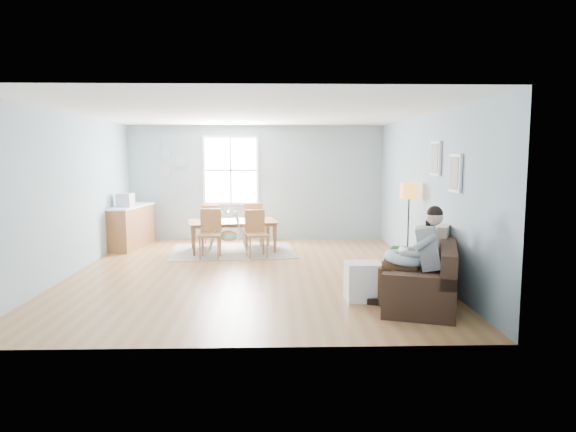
{
  "coord_description": "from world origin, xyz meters",
  "views": [
    {
      "loc": [
        0.42,
        -8.67,
        2.0
      ],
      "look_at": [
        0.65,
        -0.24,
        1.0
      ],
      "focal_mm": 32.0,
      "sensor_mm": 36.0,
      "label": 1
    }
  ],
  "objects_px": {
    "toddler": "(422,248)",
    "floor_lamp": "(409,198)",
    "father": "(416,253)",
    "chair_ne": "(253,221)",
    "chair_sw": "(210,230)",
    "counter": "(131,226)",
    "chair_nw": "(211,223)",
    "sofa": "(426,280)",
    "chair_se": "(256,230)",
    "monitor": "(125,200)",
    "dining_table": "(233,236)",
    "baby_swing": "(228,235)",
    "storage_cube": "(362,281)"
  },
  "relations": [
    {
      "from": "baby_swing",
      "to": "counter",
      "type": "bearing_deg",
      "value": 158.41
    },
    {
      "from": "monitor",
      "to": "toddler",
      "type": "bearing_deg",
      "value": -36.05
    },
    {
      "from": "floor_lamp",
      "to": "dining_table",
      "type": "relative_size",
      "value": 0.84
    },
    {
      "from": "storage_cube",
      "to": "monitor",
      "type": "distance_m",
      "value": 5.94
    },
    {
      "from": "chair_nw",
      "to": "monitor",
      "type": "distance_m",
      "value": 1.87
    },
    {
      "from": "chair_sw",
      "to": "chair_nw",
      "type": "xyz_separation_m",
      "value": [
        -0.14,
        1.24,
        -0.02
      ]
    },
    {
      "from": "chair_nw",
      "to": "floor_lamp",
      "type": "bearing_deg",
      "value": -32.21
    },
    {
      "from": "father",
      "to": "toddler",
      "type": "height_order",
      "value": "father"
    },
    {
      "from": "chair_nw",
      "to": "counter",
      "type": "bearing_deg",
      "value": -179.14
    },
    {
      "from": "toddler",
      "to": "floor_lamp",
      "type": "bearing_deg",
      "value": 81.33
    },
    {
      "from": "chair_se",
      "to": "counter",
      "type": "bearing_deg",
      "value": 157.65
    },
    {
      "from": "floor_lamp",
      "to": "baby_swing",
      "type": "xyz_separation_m",
      "value": [
        -3.28,
        1.46,
        -0.87
      ]
    },
    {
      "from": "father",
      "to": "chair_se",
      "type": "height_order",
      "value": "father"
    },
    {
      "from": "floor_lamp",
      "to": "chair_nw",
      "type": "distance_m",
      "value": 4.48
    },
    {
      "from": "toddler",
      "to": "storage_cube",
      "type": "bearing_deg",
      "value": -170.58
    },
    {
      "from": "father",
      "to": "chair_nw",
      "type": "relative_size",
      "value": 1.45
    },
    {
      "from": "father",
      "to": "chair_sw",
      "type": "bearing_deg",
      "value": 133.07
    },
    {
      "from": "dining_table",
      "to": "monitor",
      "type": "height_order",
      "value": "monitor"
    },
    {
      "from": "chair_ne",
      "to": "counter",
      "type": "height_order",
      "value": "chair_ne"
    },
    {
      "from": "storage_cube",
      "to": "chair_se",
      "type": "relative_size",
      "value": 0.57
    },
    {
      "from": "chair_ne",
      "to": "counter",
      "type": "distance_m",
      "value": 2.65
    },
    {
      "from": "storage_cube",
      "to": "monitor",
      "type": "relative_size",
      "value": 1.55
    },
    {
      "from": "counter",
      "to": "monitor",
      "type": "height_order",
      "value": "monitor"
    },
    {
      "from": "toddler",
      "to": "counter",
      "type": "height_order",
      "value": "toddler"
    },
    {
      "from": "toddler",
      "to": "dining_table",
      "type": "distance_m",
      "value": 4.63
    },
    {
      "from": "sofa",
      "to": "father",
      "type": "height_order",
      "value": "father"
    },
    {
      "from": "chair_ne",
      "to": "chair_sw",
      "type": "bearing_deg",
      "value": -120.45
    },
    {
      "from": "toddler",
      "to": "storage_cube",
      "type": "relative_size",
      "value": 1.63
    },
    {
      "from": "chair_ne",
      "to": "dining_table",
      "type": "bearing_deg",
      "value": -120.75
    },
    {
      "from": "counter",
      "to": "floor_lamp",
      "type": "bearing_deg",
      "value": -23.06
    },
    {
      "from": "toddler",
      "to": "floor_lamp",
      "type": "height_order",
      "value": "floor_lamp"
    },
    {
      "from": "dining_table",
      "to": "chair_sw",
      "type": "bearing_deg",
      "value": -130.76
    },
    {
      "from": "toddler",
      "to": "baby_swing",
      "type": "height_order",
      "value": "toddler"
    },
    {
      "from": "chair_se",
      "to": "chair_ne",
      "type": "distance_m",
      "value": 1.25
    },
    {
      "from": "sofa",
      "to": "monitor",
      "type": "height_order",
      "value": "monitor"
    },
    {
      "from": "father",
      "to": "monitor",
      "type": "relative_size",
      "value": 3.97
    },
    {
      "from": "sofa",
      "to": "chair_nw",
      "type": "bearing_deg",
      "value": 128.65
    },
    {
      "from": "monitor",
      "to": "chair_ne",
      "type": "bearing_deg",
      "value": 8.98
    },
    {
      "from": "floor_lamp",
      "to": "counter",
      "type": "relative_size",
      "value": 0.9
    },
    {
      "from": "sofa",
      "to": "chair_nw",
      "type": "xyz_separation_m",
      "value": [
        -3.48,
        4.35,
        0.24
      ]
    },
    {
      "from": "counter",
      "to": "dining_table",
      "type": "bearing_deg",
      "value": -13.77
    },
    {
      "from": "father",
      "to": "toddler",
      "type": "distance_m",
      "value": 0.49
    },
    {
      "from": "baby_swing",
      "to": "chair_sw",
      "type": "bearing_deg",
      "value": -132.43
    },
    {
      "from": "chair_ne",
      "to": "baby_swing",
      "type": "bearing_deg",
      "value": -115.23
    },
    {
      "from": "sofa",
      "to": "chair_ne",
      "type": "bearing_deg",
      "value": 120.0
    },
    {
      "from": "sofa",
      "to": "baby_swing",
      "type": "bearing_deg",
      "value": 131.15
    },
    {
      "from": "chair_sw",
      "to": "baby_swing",
      "type": "relative_size",
      "value": 1.08
    },
    {
      "from": "chair_nw",
      "to": "baby_swing",
      "type": "height_order",
      "value": "chair_nw"
    },
    {
      "from": "floor_lamp",
      "to": "baby_swing",
      "type": "relative_size",
      "value": 1.72
    },
    {
      "from": "monitor",
      "to": "chair_sw",
      "type": "bearing_deg",
      "value": -25.5
    }
  ]
}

